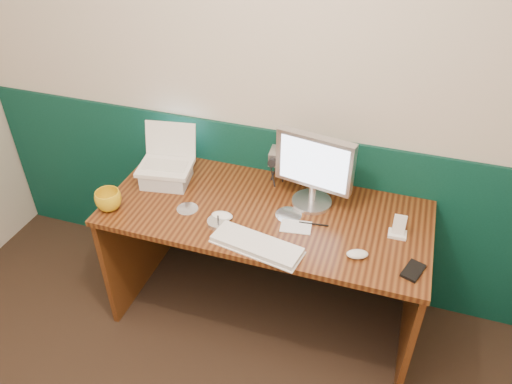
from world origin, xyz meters
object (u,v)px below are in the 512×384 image
(desk, at_px, (265,266))
(camcorder, at_px, (277,168))
(keyboard, at_px, (257,245))
(monitor, at_px, (314,171))
(laptop, at_px, (163,151))
(mug, at_px, (108,200))

(desk, distance_m, camcorder, 0.53)
(desk, distance_m, keyboard, 0.47)
(desk, distance_m, monitor, 0.62)
(desk, bearing_deg, laptop, 172.51)
(desk, bearing_deg, monitor, 33.78)
(mug, bearing_deg, camcorder, 33.16)
(desk, xyz_separation_m, mug, (-0.74, -0.22, 0.43))
(monitor, distance_m, keyboard, 0.47)
(laptop, height_order, monitor, monitor)
(mug, xyz_separation_m, camcorder, (0.72, 0.47, 0.04))
(laptop, bearing_deg, mug, -128.53)
(desk, relative_size, keyboard, 3.88)
(desk, xyz_separation_m, monitor, (0.20, 0.13, 0.57))
(camcorder, bearing_deg, desk, -90.96)
(laptop, distance_m, camcorder, 0.59)
(monitor, xyz_separation_m, camcorder, (-0.22, 0.12, -0.10))
(desk, height_order, camcorder, camcorder)
(laptop, distance_m, keyboard, 0.73)
(monitor, distance_m, mug, 1.02)
(monitor, bearing_deg, camcorder, 162.70)
(desk, distance_m, laptop, 0.81)
(desk, xyz_separation_m, keyboard, (0.04, -0.27, 0.39))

